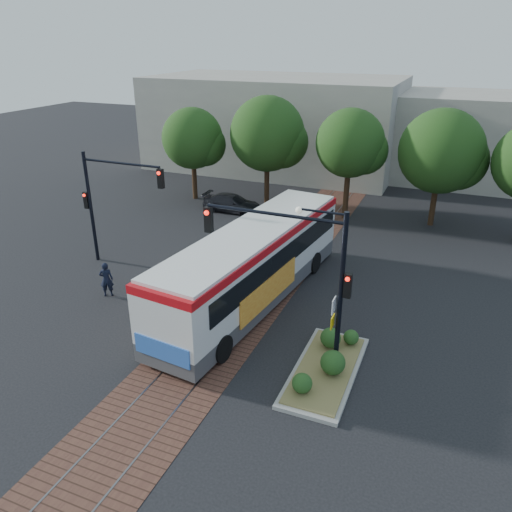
# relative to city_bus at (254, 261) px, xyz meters

# --- Properties ---
(ground) EXTENTS (120.00, 120.00, 0.00)m
(ground) POSITION_rel_city_bus_xyz_m (-0.23, -3.11, -1.97)
(ground) COLOR black
(ground) RESTS_ON ground
(trackbed) EXTENTS (3.60, 40.00, 0.02)m
(trackbed) POSITION_rel_city_bus_xyz_m (-0.23, 0.89, -1.96)
(trackbed) COLOR brown
(trackbed) RESTS_ON ground
(tree_row) EXTENTS (26.40, 5.60, 7.67)m
(tree_row) POSITION_rel_city_bus_xyz_m (0.99, 13.31, 2.88)
(tree_row) COLOR #382314
(tree_row) RESTS_ON ground
(warehouses) EXTENTS (40.00, 13.00, 8.00)m
(warehouses) POSITION_rel_city_bus_xyz_m (-0.75, 25.64, 1.84)
(warehouses) COLOR #ADA899
(warehouses) RESTS_ON ground
(city_bus) EXTENTS (4.29, 13.44, 3.53)m
(city_bus) POSITION_rel_city_bus_xyz_m (0.00, 0.00, 0.00)
(city_bus) COLOR #444447
(city_bus) RESTS_ON ground
(traffic_island) EXTENTS (2.20, 5.20, 1.13)m
(traffic_island) POSITION_rel_city_bus_xyz_m (4.60, -4.01, -1.64)
(traffic_island) COLOR gray
(traffic_island) RESTS_ON ground
(signal_pole_main) EXTENTS (5.49, 0.46, 6.00)m
(signal_pole_main) POSITION_rel_city_bus_xyz_m (3.64, -3.92, 2.19)
(signal_pole_main) COLOR black
(signal_pole_main) RESTS_ON ground
(signal_pole_left) EXTENTS (4.99, 0.34, 6.00)m
(signal_pole_left) POSITION_rel_city_bus_xyz_m (-8.59, 0.89, 1.89)
(signal_pole_left) COLOR black
(signal_pole_left) RESTS_ON ground
(officer) EXTENTS (0.75, 0.67, 1.72)m
(officer) POSITION_rel_city_bus_xyz_m (-6.56, -2.30, -1.11)
(officer) COLOR black
(officer) RESTS_ON ground
(parked_car) EXTENTS (4.18, 1.75, 1.21)m
(parked_car) POSITION_rel_city_bus_xyz_m (-6.35, 11.19, -1.37)
(parked_car) COLOR black
(parked_car) RESTS_ON ground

